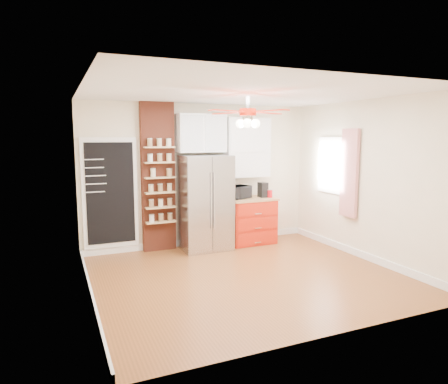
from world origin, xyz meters
name	(u,v)px	position (x,y,z in m)	size (l,w,h in m)	color
floor	(246,276)	(0.00, 0.00, 0.00)	(4.50, 4.50, 0.00)	brown
ceiling	(248,93)	(0.00, 0.00, 2.70)	(4.50, 4.50, 0.00)	white
wall_back	(201,175)	(0.00, 2.00, 1.35)	(4.50, 0.02, 2.70)	beige
wall_front	(336,210)	(0.00, -2.00, 1.35)	(4.50, 0.02, 2.70)	beige
wall_left	(85,196)	(-2.25, 0.00, 1.35)	(0.02, 4.00, 2.70)	beige
wall_right	(366,181)	(2.25, 0.00, 1.35)	(0.02, 4.00, 2.70)	beige
chalkboard	(110,193)	(-1.70, 1.96, 1.10)	(0.95, 0.05, 1.95)	white
brick_pillar	(158,177)	(-0.85, 1.92, 1.35)	(0.60, 0.16, 2.70)	brown
fridge	(205,203)	(-0.05, 1.63, 0.88)	(0.90, 0.70, 1.75)	#BCBCC1
upper_glass_cabinet	(201,133)	(-0.05, 1.82, 2.15)	(0.90, 0.35, 0.70)	white
red_cabinet	(250,220)	(0.92, 1.68, 0.45)	(0.94, 0.64, 0.90)	red
upper_shelf_unit	(247,147)	(0.92, 1.85, 1.88)	(0.90, 0.30, 1.15)	white
window	(332,165)	(2.23, 0.90, 1.55)	(0.04, 0.75, 1.05)	white
curtain	(349,173)	(2.18, 0.35, 1.45)	(0.06, 0.40, 1.55)	red
ceiling_fan	(248,113)	(0.00, 0.00, 2.42)	(1.40, 1.40, 0.44)	silver
toaster_oven	(239,192)	(0.67, 1.69, 1.02)	(0.44, 0.30, 0.25)	black
coffee_maker	(263,190)	(1.18, 1.66, 1.05)	(0.15, 0.19, 0.29)	black
canister_left	(270,194)	(1.29, 1.57, 0.97)	(0.10, 0.10, 0.15)	red
canister_right	(266,193)	(1.28, 1.73, 0.98)	(0.10, 0.10, 0.16)	red
pantry_jar_oats	(153,173)	(-0.97, 1.79, 1.44)	(0.09, 0.09, 0.14)	beige
pantry_jar_beans	(169,173)	(-0.68, 1.76, 1.44)	(0.10, 0.10, 0.13)	#92724A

